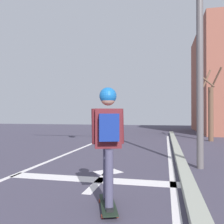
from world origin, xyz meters
name	(u,v)px	position (x,y,z in m)	size (l,w,h in m)	color
lane_line_center	(16,175)	(-0.42, 6.00, 0.00)	(0.12, 20.00, 0.01)	white
lane_line_curbside	(173,184)	(2.87, 6.00, 0.00)	(0.12, 20.00, 0.01)	white
stop_bar	(92,179)	(1.30, 5.98, 0.00)	(3.43, 0.40, 0.01)	white
lane_arrow_stem	(98,182)	(1.47, 5.81, 0.00)	(0.16, 1.40, 0.01)	white
lane_arrow_head	(108,172)	(1.47, 6.66, 0.00)	(0.56, 0.44, 0.01)	white
curb_strip	(187,181)	(3.12, 6.00, 0.07)	(0.24, 24.00, 0.14)	#9A9F91
skateboard	(108,205)	(1.96, 4.59, 0.06)	(0.44, 0.82, 0.08)	black
skater	(108,131)	(1.97, 4.57, 1.07)	(0.43, 0.60, 1.59)	#44415C
traffic_signal_mast	(153,7)	(2.44, 7.48, 4.00)	(5.10, 0.34, 5.79)	#5A5456
roadside_tree	(211,110)	(4.87, 13.73, 1.52)	(0.97, 0.99, 3.54)	brown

